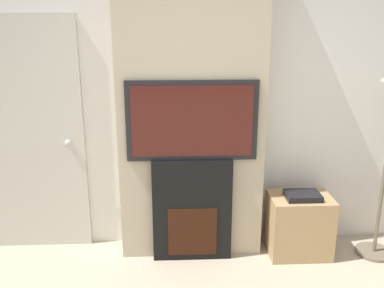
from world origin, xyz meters
TOP-DOWN VIEW (x-y plane):
  - wall_back at (0.00, 2.03)m, footprint 6.00×0.06m
  - chimney_breast at (0.00, 1.85)m, footprint 1.20×0.29m
  - fireplace at (0.00, 1.71)m, footprint 0.66×0.15m
  - television at (0.00, 1.71)m, footprint 1.05×0.07m
  - media_stand at (0.93, 1.72)m, footprint 0.52×0.39m
  - entry_door at (-1.34, 1.97)m, footprint 0.86×0.09m

SIDE VIEW (x-z plane):
  - media_stand at x=0.93m, z-range -0.02..0.57m
  - fireplace at x=0.00m, z-range 0.00..0.88m
  - entry_door at x=-1.34m, z-range 0.00..2.03m
  - television at x=0.00m, z-range 0.89..1.54m
  - wall_back at x=0.00m, z-range 0.00..2.70m
  - chimney_breast at x=0.00m, z-range 0.00..2.70m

